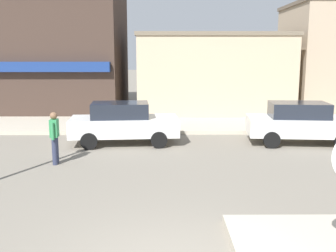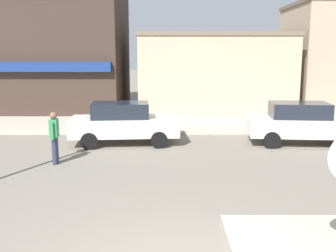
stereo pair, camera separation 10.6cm
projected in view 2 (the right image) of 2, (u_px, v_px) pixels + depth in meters
The scene contains 6 objects.
kerb_far at pixel (170, 125), 18.42m from camera, with size 80.00×4.00×0.15m, color #B7AD99.
parked_car_nearest at pixel (125, 122), 14.71m from camera, with size 4.13×2.13×1.56m.
parked_car_second at pixel (303, 123), 14.65m from camera, with size 4.14×2.15×1.56m.
pedestrian_crossing_near at pixel (56, 136), 11.97m from camera, with size 0.24×0.55×1.61m.
building_corner_shop at pixel (53, 40), 23.25m from camera, with size 8.67×7.77×8.31m.
building_storefront_left_near at pixel (213, 73), 22.87m from camera, with size 8.30×6.89×4.44m.
Camera 2 is at (-0.04, -5.47, 3.33)m, focal length 42.00 mm.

